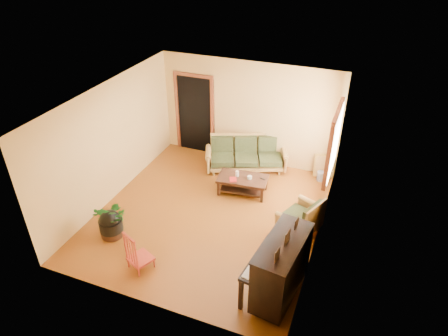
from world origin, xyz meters
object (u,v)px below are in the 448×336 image
at_px(piano, 281,269).
at_px(potted_plant, 113,218).
at_px(red_chair, 139,250).
at_px(ceramic_crock, 321,176).
at_px(footstool, 111,227).
at_px(coffee_table, 243,185).
at_px(armchair, 300,215).
at_px(sofa, 246,155).

xyz_separation_m(piano, potted_plant, (-3.44, 0.32, -0.21)).
height_order(red_chair, ceramic_crock, red_chair).
bearing_deg(piano, footstool, -176.60).
relative_size(coffee_table, potted_plant, 1.51).
height_order(coffee_table, armchair, armchair).
bearing_deg(ceramic_crock, armchair, -92.52).
bearing_deg(armchair, piano, -65.90).
bearing_deg(footstool, piano, -3.90).
relative_size(piano, footstool, 2.88).
distance_m(sofa, coffee_table, 1.05).
height_order(piano, red_chair, piano).
relative_size(piano, ceramic_crock, 5.70).
xyz_separation_m(footstool, ceramic_crock, (3.50, 3.49, -0.10)).
height_order(piano, ceramic_crock, piano).
bearing_deg(sofa, armchair, -68.68).
bearing_deg(armchair, potted_plant, -134.89).
relative_size(armchair, footstool, 1.77).
xyz_separation_m(piano, red_chair, (-2.46, -0.30, -0.17)).
height_order(coffee_table, ceramic_crock, coffee_table).
relative_size(ceramic_crock, potted_plant, 0.31).
distance_m(sofa, red_chair, 3.91).
bearing_deg(ceramic_crock, piano, -90.73).
bearing_deg(red_chair, ceramic_crock, 81.87).
bearing_deg(red_chair, armchair, 63.61).
distance_m(sofa, armchair, 2.53).
relative_size(piano, potted_plant, 1.79).
relative_size(sofa, armchair, 2.41).
distance_m(red_chair, potted_plant, 1.16).
distance_m(armchair, piano, 1.73).
bearing_deg(red_chair, potted_plant, 171.42).
xyz_separation_m(footstool, potted_plant, (0.01, 0.09, 0.15)).
bearing_deg(ceramic_crock, coffee_table, -143.62).
bearing_deg(red_chair, footstool, 175.42).
bearing_deg(red_chair, piano, 30.71).
bearing_deg(footstool, ceramic_crock, 44.97).
relative_size(red_chair, ceramic_crock, 3.55).
bearing_deg(sofa, coffee_table, -97.88).
xyz_separation_m(coffee_table, piano, (1.53, -2.56, 0.38)).
distance_m(sofa, ceramic_crock, 1.87).
distance_m(ceramic_crock, potted_plant, 4.88).
bearing_deg(ceramic_crock, sofa, -174.66).
height_order(footstool, potted_plant, potted_plant).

